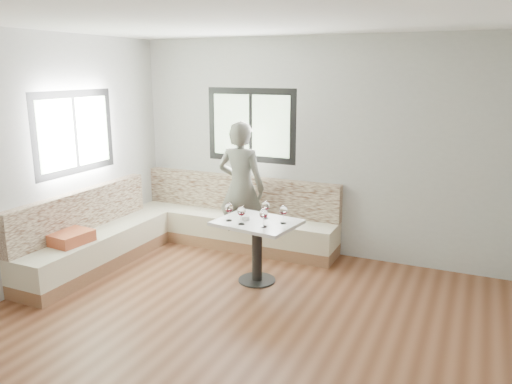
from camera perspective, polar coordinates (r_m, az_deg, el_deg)
room at (r=4.34m, az=-4.30°, el=0.86°), size 5.01×5.01×2.81m
banquette at (r=6.66m, az=-9.19°, el=-4.29°), size 2.90×2.80×0.95m
table at (r=5.68m, az=0.11°, el=-5.08°), size 0.97×0.80×0.73m
person at (r=6.54m, az=-1.71°, el=0.48°), size 0.65×0.43×1.75m
olive_ramekin at (r=5.68m, az=-1.29°, el=-2.93°), size 0.11×0.11×0.04m
wine_glass_a at (r=5.60m, az=-3.12°, el=-1.86°), size 0.09×0.09×0.21m
wine_glass_b at (r=5.47m, az=-1.68°, el=-2.25°), size 0.09×0.09×0.21m
wine_glass_c at (r=5.37m, az=0.86°, el=-2.53°), size 0.09×0.09×0.21m
wine_glass_d at (r=5.67m, az=1.10°, el=-1.65°), size 0.09×0.09×0.21m
wine_glass_e at (r=5.50m, az=3.15°, el=-2.17°), size 0.09×0.09×0.21m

